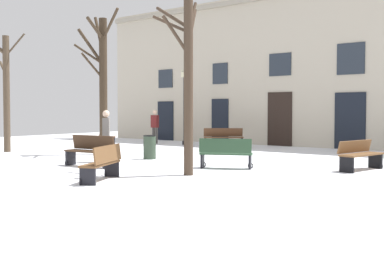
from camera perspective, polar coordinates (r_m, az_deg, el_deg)
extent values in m
plane|color=white|center=(16.04, -3.77, -4.07)|extent=(35.84, 35.84, 0.00)
cube|color=#BCB29E|center=(23.60, 10.65, 7.15)|extent=(22.40, 0.40, 7.62)
cube|color=black|center=(27.28, -3.26, 0.89)|extent=(1.16, 0.08, 2.28)
cube|color=#262D38|center=(27.34, -3.27, 6.06)|extent=(1.04, 0.06, 1.06)
cube|color=black|center=(24.99, 3.46, 0.88)|extent=(1.05, 0.08, 2.37)
cube|color=#262D38|center=(25.06, 3.48, 6.69)|extent=(0.94, 0.06, 1.11)
cube|color=black|center=(23.24, 10.72, 1.09)|extent=(1.29, 0.08, 2.64)
cube|color=#262D38|center=(23.35, 10.77, 7.66)|extent=(1.16, 0.06, 1.10)
cube|color=black|center=(21.95, 18.83, 0.83)|extent=(1.38, 0.08, 2.55)
cube|color=#262D38|center=(22.06, 18.92, 8.06)|extent=(1.24, 0.06, 1.40)
cylinder|color=#382B1E|center=(18.77, -10.84, 5.01)|extent=(0.31, 0.31, 5.37)
cylinder|color=#382B1E|center=(19.44, -11.33, 11.11)|extent=(1.01, 0.54, 1.62)
cylinder|color=#382B1E|center=(18.52, -10.02, 12.41)|extent=(1.24, 0.43, 1.10)
cylinder|color=#382B1E|center=(18.71, -12.11, 7.44)|extent=(0.47, 0.87, 1.03)
cylinder|color=#382B1E|center=(19.04, -12.32, 9.66)|extent=(0.97, 0.69, 1.49)
cylinder|color=#382B1E|center=(18.63, -11.78, 11.85)|extent=(0.33, 1.04, 0.79)
cylinder|color=#382B1E|center=(19.07, -12.56, 8.82)|extent=(1.10, 0.68, 0.86)
cylinder|color=#423326|center=(12.45, -0.44, 6.06)|extent=(0.25, 0.25, 5.17)
cylinder|color=#423326|center=(12.96, 0.01, 13.50)|extent=(0.28, 0.65, 0.90)
cylinder|color=#423326|center=(12.83, -2.64, 12.60)|extent=(1.04, 0.37, 0.56)
cylinder|color=#423326|center=(13.33, -2.44, 13.41)|extent=(1.56, 0.57, 0.87)
cylinder|color=#423326|center=(12.56, -2.01, 11.33)|extent=(0.61, 0.57, 1.05)
cylinder|color=#423326|center=(13.27, 0.03, 12.13)|extent=(0.68, 1.22, 1.35)
cylinder|color=#423326|center=(13.12, -0.77, 15.22)|extent=(0.66, 0.60, 0.81)
cylinder|color=#4C3D2D|center=(20.99, -21.82, 3.89)|extent=(0.27, 0.27, 4.86)
cylinder|color=#4C3D2D|center=(21.06, -20.89, 9.52)|extent=(0.66, 0.61, 0.99)
cylinder|color=#4C3D2D|center=(21.48, -22.17, 6.78)|extent=(0.93, 0.36, 0.70)
cylinder|color=black|center=(23.55, -0.95, 2.08)|extent=(0.10, 0.10, 3.42)
cylinder|color=black|center=(23.61, -0.95, -1.83)|extent=(0.22, 0.22, 0.20)
cube|color=beige|center=(23.62, -0.95, 6.67)|extent=(0.24, 0.24, 0.36)
cone|color=black|center=(23.64, -0.95, 7.10)|extent=(0.30, 0.30, 0.14)
cylinder|color=#2D3D2D|center=(16.71, -5.22, -2.41)|extent=(0.45, 0.45, 0.82)
torus|color=black|center=(16.68, -5.23, -0.95)|extent=(0.47, 0.47, 0.04)
cube|color=#3D2819|center=(14.69, -12.56, -2.81)|extent=(1.73, 0.60, 0.05)
cube|color=#3D2819|center=(14.82, -12.03, -1.74)|extent=(1.70, 0.28, 0.45)
cube|color=black|center=(15.27, -14.68, -3.54)|extent=(0.10, 0.40, 0.48)
torus|color=black|center=(15.17, -15.14, -4.19)|extent=(0.17, 0.05, 0.17)
cube|color=black|center=(14.18, -10.26, -3.94)|extent=(0.10, 0.40, 0.48)
torus|color=black|center=(14.08, -10.71, -4.64)|extent=(0.17, 0.05, 0.17)
cube|color=#51331E|center=(21.98, 3.89, -1.15)|extent=(1.73, 1.49, 0.05)
cube|color=#51331E|center=(22.16, 3.85, -0.52)|extent=(1.53, 1.23, 0.39)
cube|color=black|center=(21.93, 1.63, -1.77)|extent=(0.29, 0.35, 0.47)
torus|color=black|center=(21.77, 1.65, -2.22)|extent=(0.15, 0.13, 0.17)
cube|color=black|center=(22.09, 6.14, -1.76)|extent=(0.29, 0.35, 0.47)
torus|color=black|center=(21.93, 6.19, -2.20)|extent=(0.15, 0.13, 0.17)
cube|color=#51331E|center=(22.85, -10.30, -1.16)|extent=(1.35, 1.60, 0.05)
cube|color=#51331E|center=(22.88, -10.83, -0.53)|extent=(1.07, 1.40, 0.42)
cube|color=black|center=(22.11, -10.67, -1.83)|extent=(0.37, 0.30, 0.43)
torus|color=black|center=(22.09, -10.20, -2.19)|extent=(0.12, 0.15, 0.17)
cube|color=black|center=(23.61, -9.95, -1.58)|extent=(0.37, 0.30, 0.43)
torus|color=black|center=(23.59, -9.51, -1.91)|extent=(0.12, 0.15, 0.17)
cube|color=brown|center=(14.33, 20.11, -3.07)|extent=(0.86, 1.73, 0.05)
cube|color=brown|center=(14.43, 19.37, -2.15)|extent=(0.52, 1.65, 0.36)
cube|color=black|center=(13.70, 18.45, -4.26)|extent=(0.43, 0.16, 0.47)
torus|color=black|center=(13.62, 19.12, -4.95)|extent=(0.07, 0.17, 0.17)
cube|color=black|center=(15.02, 21.59, -3.74)|extent=(0.43, 0.16, 0.47)
torus|color=black|center=(14.95, 22.22, -4.37)|extent=(0.07, 0.17, 0.17)
cube|color=brown|center=(11.69, -11.18, -4.31)|extent=(1.01, 1.58, 0.05)
cube|color=brown|center=(11.59, -10.30, -3.14)|extent=(0.69, 1.44, 0.42)
cube|color=black|center=(12.36, -9.81, -4.95)|extent=(0.38, 0.21, 0.43)
torus|color=black|center=(12.44, -10.52, -5.53)|extent=(0.10, 0.17, 0.17)
cube|color=black|center=(11.09, -12.69, -5.79)|extent=(0.38, 0.21, 0.43)
torus|color=black|center=(11.18, -13.46, -6.42)|extent=(0.10, 0.17, 0.17)
cube|color=#2D4C33|center=(13.98, 4.20, -3.17)|extent=(1.59, 1.03, 0.05)
cube|color=#2D4C33|center=(13.77, 4.09, -2.20)|extent=(1.47, 0.76, 0.42)
cube|color=black|center=(13.92, 7.14, -4.12)|extent=(0.21, 0.37, 0.44)
torus|color=black|center=(14.09, 7.19, -4.61)|extent=(0.17, 0.10, 0.17)
cube|color=black|center=(14.11, 1.29, -4.01)|extent=(0.21, 0.37, 0.44)
torus|color=black|center=(14.29, 1.41, -4.50)|extent=(0.17, 0.10, 0.17)
cylinder|color=#403D3A|center=(24.37, -4.42, -0.95)|extent=(0.14, 0.14, 0.85)
cylinder|color=#403D3A|center=(24.48, -4.75, -0.93)|extent=(0.14, 0.14, 0.85)
cube|color=#591919|center=(24.40, -4.59, 0.82)|extent=(0.39, 0.24, 0.65)
sphere|color=beige|center=(24.39, -4.59, 1.94)|extent=(0.23, 0.23, 0.23)
cylinder|color=#2D271E|center=(16.04, -10.45, -2.59)|extent=(0.14, 0.14, 0.84)
cylinder|color=#2D271E|center=(15.86, -10.51, -2.65)|extent=(0.14, 0.14, 0.84)
cube|color=slate|center=(15.91, -10.50, 0.05)|extent=(0.42, 0.43, 0.65)
sphere|color=beige|center=(15.90, -10.51, 1.74)|extent=(0.23, 0.23, 0.23)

